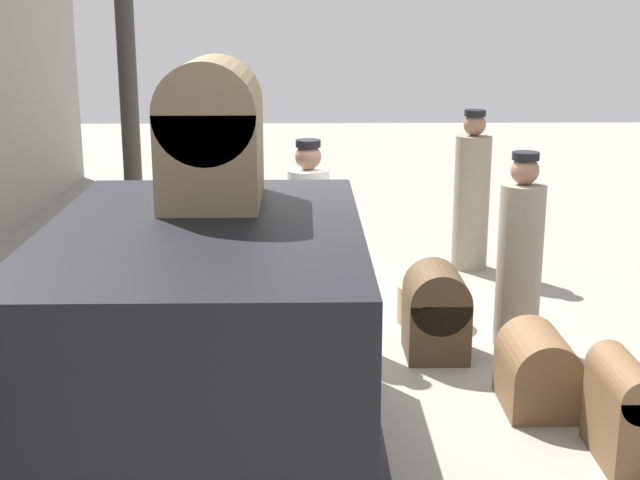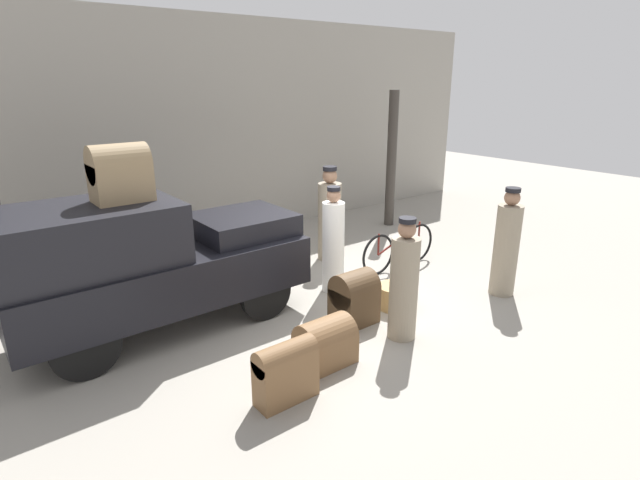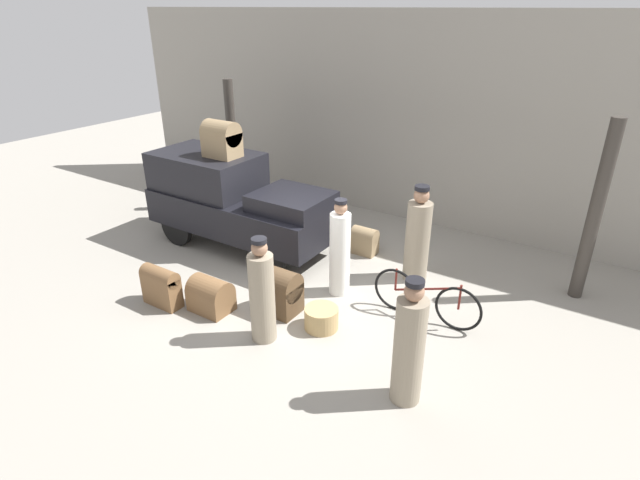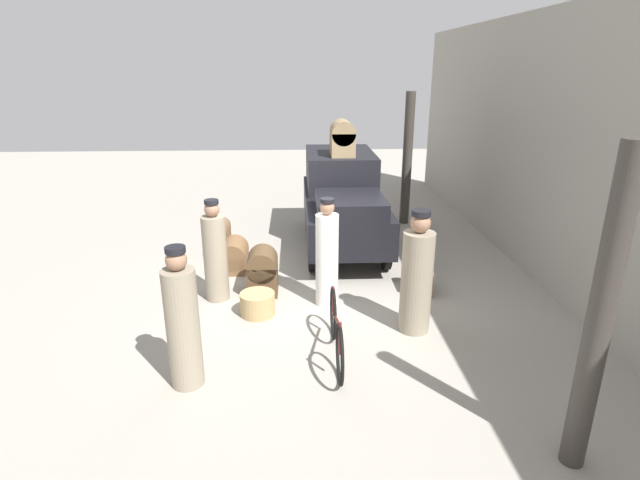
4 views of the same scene
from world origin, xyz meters
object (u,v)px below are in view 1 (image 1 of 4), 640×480
at_px(bicycle, 305,246).
at_px(porter_standing_middle, 471,197).
at_px(wicker_basket, 426,303).
at_px(trunk_wicker_pale, 436,311).
at_px(suitcase_small_leather, 538,372).
at_px(conductor_in_dark_uniform, 520,259).
at_px(porter_lifting_near_truck, 182,222).
at_px(trunk_large_brown, 622,407).
at_px(porter_carrying_trunk, 309,248).
at_px(truck, 222,346).
at_px(trunk_umber_medium, 119,320).
at_px(trunk_on_truck_roof, 211,131).

xyz_separation_m(bicycle, porter_standing_middle, (0.48, -1.80, 0.41)).
relative_size(bicycle, wicker_basket, 3.39).
relative_size(wicker_basket, porter_standing_middle, 0.30).
distance_m(trunk_wicker_pale, suitcase_small_leather, 1.16).
relative_size(conductor_in_dark_uniform, porter_lifting_near_truck, 0.93).
xyz_separation_m(bicycle, trunk_wicker_pale, (-2.04, -1.06, 0.00)).
bearing_deg(wicker_basket, trunk_wicker_pale, 177.73).
relative_size(porter_lifting_near_truck, trunk_large_brown, 2.59).
height_order(conductor_in_dark_uniform, porter_lifting_near_truck, porter_lifting_near_truck).
height_order(bicycle, porter_carrying_trunk, porter_carrying_trunk).
bearing_deg(truck, trunk_umber_medium, 23.95).
bearing_deg(conductor_in_dark_uniform, truck, 138.43).
xyz_separation_m(truck, trunk_large_brown, (0.54, -2.44, -0.64)).
relative_size(truck, conductor_in_dark_uniform, 2.35).
distance_m(porter_lifting_near_truck, suitcase_small_leather, 3.71).
height_order(porter_standing_middle, trunk_large_brown, porter_standing_middle).
distance_m(porter_standing_middle, trunk_umber_medium, 4.15).
bearing_deg(porter_lifting_near_truck, trunk_large_brown, -135.17).
bearing_deg(trunk_wicker_pale, truck, 146.57).
bearing_deg(porter_standing_middle, bicycle, 104.86).
relative_size(truck, wicker_basket, 7.38).
relative_size(bicycle, suitcase_small_leather, 2.70).
bearing_deg(trunk_wicker_pale, trunk_large_brown, -153.07).
height_order(porter_carrying_trunk, suitcase_small_leather, porter_carrying_trunk).
bearing_deg(trunk_wicker_pale, porter_standing_middle, -16.38).
height_order(wicker_basket, trunk_large_brown, trunk_large_brown).
height_order(trunk_wicker_pale, trunk_large_brown, trunk_wicker_pale).
height_order(truck, trunk_wicker_pale, truck).
relative_size(porter_standing_middle, trunk_umber_medium, 3.12).
distance_m(bicycle, porter_lifting_near_truck, 1.41).
bearing_deg(porter_carrying_trunk, truck, 169.98).
xyz_separation_m(truck, porter_carrying_trunk, (2.79, -0.49, -0.21)).
xyz_separation_m(porter_standing_middle, suitcase_small_leather, (-3.50, 0.15, -0.52)).
height_order(porter_standing_middle, trunk_wicker_pale, porter_standing_middle).
height_order(truck, trunk_on_truck_roof, trunk_on_truck_roof).
height_order(porter_carrying_trunk, porter_standing_middle, porter_standing_middle).
bearing_deg(bicycle, trunk_large_brown, -152.75).
distance_m(conductor_in_dark_uniform, trunk_umber_medium, 3.36).
height_order(truck, porter_standing_middle, truck).
relative_size(bicycle, porter_carrying_trunk, 1.04).
distance_m(porter_carrying_trunk, trunk_umber_medium, 1.69).
distance_m(conductor_in_dark_uniform, trunk_large_brown, 2.04).
height_order(porter_lifting_near_truck, porter_standing_middle, porter_lifting_near_truck).
xyz_separation_m(porter_carrying_trunk, porter_lifting_near_truck, (0.90, 1.19, 0.01)).
distance_m(porter_carrying_trunk, conductor_in_dark_uniform, 1.77).
relative_size(wicker_basket, porter_lifting_near_truck, 0.30).
xyz_separation_m(trunk_large_brown, trunk_on_truck_roof, (-0.74, 2.44, 1.84)).
xyz_separation_m(porter_standing_middle, trunk_umber_medium, (-2.40, 3.35, -0.51)).
distance_m(conductor_in_dark_uniform, trunk_on_truck_roof, 3.82).
distance_m(trunk_umber_medium, trunk_wicker_pale, 2.62).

